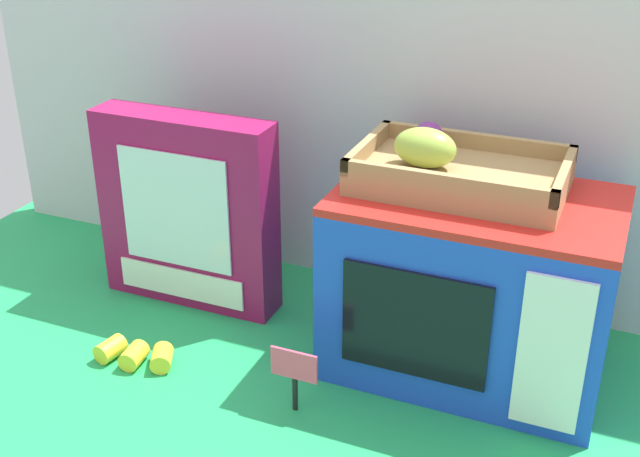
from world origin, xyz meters
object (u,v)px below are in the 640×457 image
at_px(cookie_set_box, 187,211).
at_px(price_sign, 294,371).
at_px(toy_microwave, 471,285).
at_px(loose_toy_banana, 135,354).
at_px(food_groups_crate, 454,170).

relative_size(cookie_set_box, price_sign, 3.35).
distance_m(toy_microwave, loose_toy_banana, 0.52).
bearing_deg(food_groups_crate, loose_toy_banana, -153.15).
bearing_deg(cookie_set_box, price_sign, -36.36).
distance_m(cookie_set_box, price_sign, 0.38).
bearing_deg(food_groups_crate, price_sign, -124.26).
distance_m(toy_microwave, cookie_set_box, 0.49).
distance_m(cookie_set_box, loose_toy_banana, 0.26).
xyz_separation_m(toy_microwave, cookie_set_box, (-0.49, 0.02, 0.03)).
relative_size(toy_microwave, food_groups_crate, 1.35).
height_order(toy_microwave, loose_toy_banana, toy_microwave).
bearing_deg(cookie_set_box, loose_toy_banana, -84.37).
bearing_deg(toy_microwave, loose_toy_banana, -157.71).
relative_size(food_groups_crate, price_sign, 2.96).
distance_m(food_groups_crate, price_sign, 0.36).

